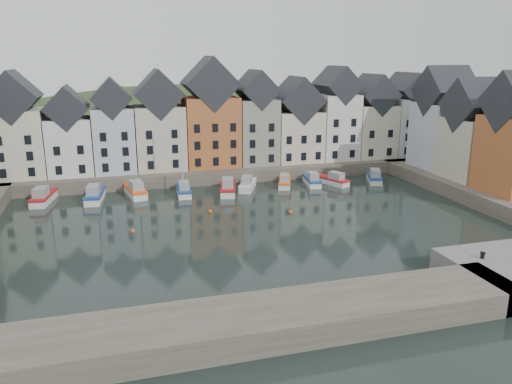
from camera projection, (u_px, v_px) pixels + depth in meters
name	position (u px, v px, depth m)	size (l,w,h in m)	color
ground	(257.00, 230.00, 58.44)	(260.00, 260.00, 0.00)	black
far_quay	(209.00, 168.00, 86.02)	(90.00, 16.00, 2.00)	#4A4439
right_quay	(501.00, 192.00, 70.73)	(14.00, 54.00, 2.00)	#4A4439
near_wall	(206.00, 330.00, 35.12)	(50.00, 6.00, 2.00)	#4A4439
hillside	(190.00, 225.00, 115.13)	(153.60, 70.40, 64.00)	#29371B
far_terrace	(229.00, 123.00, 82.95)	(72.37, 8.16, 17.78)	beige
right_terrace	(477.00, 132.00, 73.10)	(8.30, 24.25, 16.36)	#B4BBC7
mooring_buoys	(214.00, 218.00, 62.29)	(20.50, 5.50, 0.50)	#F1531C
boat_a	(43.00, 197.00, 69.02)	(3.23, 7.09, 2.62)	silver
boat_b	(95.00, 195.00, 69.99)	(2.93, 7.17, 2.68)	silver
boat_c	(136.00, 191.00, 72.43)	(3.34, 7.19, 2.65)	silver
boat_d	(184.00, 190.00, 73.01)	(2.30, 6.32, 11.88)	silver
boat_e	(228.00, 188.00, 73.84)	(3.74, 7.33, 2.69)	silver
boat_f	(248.00, 185.00, 76.08)	(4.28, 6.55, 2.41)	silver
boat_g	(285.00, 182.00, 77.93)	(3.81, 6.20, 2.28)	silver
boat_h	(312.00, 180.00, 78.78)	(2.93, 6.36, 2.35)	silver
boat_i	(333.00, 180.00, 78.96)	(4.15, 6.23, 2.30)	silver
boat_j	(374.00, 177.00, 80.70)	(4.22, 6.63, 2.44)	silver
mooring_bollard	(483.00, 255.00, 44.98)	(0.48, 0.48, 0.56)	black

